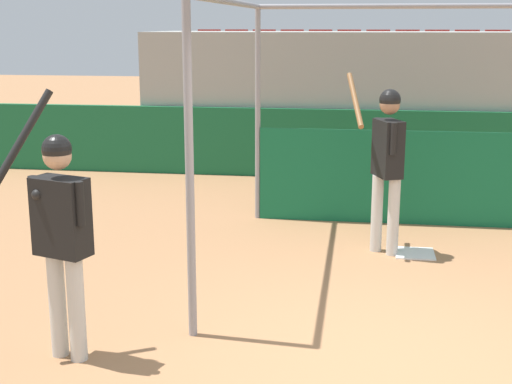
{
  "coord_description": "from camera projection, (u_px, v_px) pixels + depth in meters",
  "views": [
    {
      "loc": [
        -0.27,
        -5.04,
        2.54
      ],
      "look_at": [
        -1.21,
        1.34,
        1.02
      ],
      "focal_mm": 50.0,
      "sensor_mm": 36.0,
      "label": 1
    }
  ],
  "objects": [
    {
      "name": "batting_cage",
      "position": [
        400.0,
        140.0,
        8.4
      ],
      "size": [
        3.67,
        3.84,
        2.79
      ],
      "color": "gray",
      "rests_on": "ground"
    },
    {
      "name": "outfield_wall",
      "position": [
        376.0,
        145.0,
        11.87
      ],
      "size": [
        24.0,
        0.12,
        1.17
      ],
      "color": "#196038",
      "rests_on": "ground"
    },
    {
      "name": "player_waiting",
      "position": [
        60.0,
        226.0,
        5.34
      ],
      "size": [
        0.79,
        0.51,
        2.06
      ],
      "rotation": [
        0.0,
        0.0,
        2.83
      ],
      "color": "silver",
      "rests_on": "ground"
    },
    {
      "name": "player_batter",
      "position": [
        387.0,
        155.0,
        7.88
      ],
      "size": [
        0.67,
        0.75,
        2.0
      ],
      "rotation": [
        0.0,
        0.0,
        1.96
      ],
      "color": "silver",
      "rests_on": "ground"
    },
    {
      "name": "home_plate",
      "position": [
        415.0,
        253.0,
        8.08
      ],
      "size": [
        0.44,
        0.44,
        0.02
      ],
      "color": "white",
      "rests_on": "ground"
    },
    {
      "name": "bleacher_section",
      "position": [
        377.0,
        99.0,
        12.94
      ],
      "size": [
        8.15,
        2.4,
        2.45
      ],
      "color": "#9E9E99",
      "rests_on": "ground"
    },
    {
      "name": "ground_plane",
      "position": [
        388.0,
        368.0,
        5.4
      ],
      "size": [
        60.0,
        60.0,
        0.0
      ],
      "primitive_type": "plane",
      "color": "#A8754C"
    }
  ]
}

